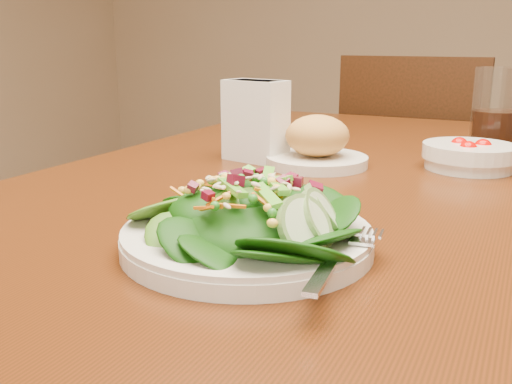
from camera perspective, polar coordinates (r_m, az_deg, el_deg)
dining_table at (r=0.90m, az=9.15°, el=-4.64°), size 0.90×1.40×0.75m
chair_far at (r=1.79m, az=15.49°, el=-0.72°), size 0.43×0.44×0.91m
salad_plate at (r=0.55m, az=-0.10°, el=-3.25°), size 0.25×0.25×0.07m
bread_plate at (r=0.93m, az=6.13°, el=4.67°), size 0.17×0.17×0.08m
tomato_bowl at (r=0.96m, az=20.54°, el=3.42°), size 0.14×0.14×0.05m
drinking_glass at (r=1.12m, az=22.89°, el=6.94°), size 0.09×0.09×0.15m
napkin_holder at (r=0.96m, az=-0.05°, el=7.35°), size 0.11×0.08×0.13m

